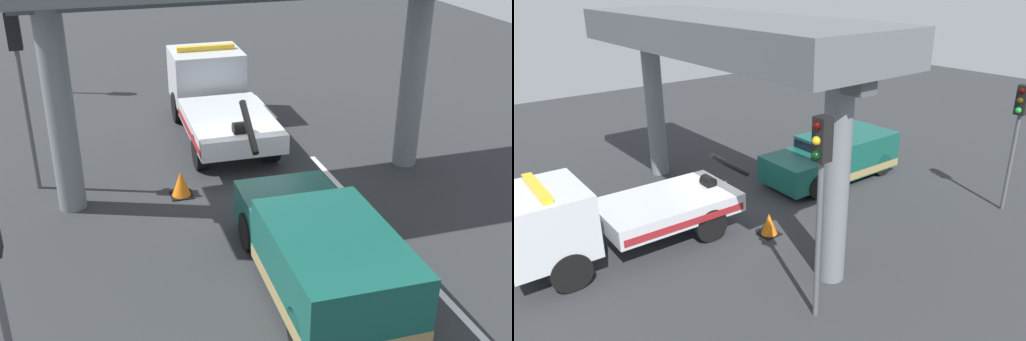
# 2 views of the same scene
# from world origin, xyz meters

# --- Properties ---
(ground_plane) EXTENTS (60.00, 40.00, 0.10)m
(ground_plane) POSITION_xyz_m (0.00, 0.00, -0.05)
(ground_plane) COLOR #2D3033
(lane_stripe_west) EXTENTS (2.60, 0.16, 0.01)m
(lane_stripe_west) POSITION_xyz_m (-6.00, -2.21, 0.00)
(lane_stripe_west) COLOR silver
(lane_stripe_west) RESTS_ON ground
(lane_stripe_mid) EXTENTS (2.60, 0.16, 0.01)m
(lane_stripe_mid) POSITION_xyz_m (0.00, -2.21, 0.00)
(lane_stripe_mid) COLOR silver
(lane_stripe_mid) RESTS_ON ground
(tow_truck_white) EXTENTS (7.27, 2.52, 2.46)m
(tow_truck_white) POSITION_xyz_m (4.16, -0.01, 1.20)
(tow_truck_white) COLOR silver
(tow_truck_white) RESTS_ON ground
(towed_van_green) EXTENTS (5.24, 2.30, 1.58)m
(towed_van_green) POSITION_xyz_m (-4.80, 0.00, 0.78)
(towed_van_green) COLOR #145147
(towed_van_green) RESTS_ON ground
(overpass_structure) EXTENTS (3.60, 11.16, 6.09)m
(overpass_structure) POSITION_xyz_m (0.15, 0.00, 5.28)
(overpass_structure) COLOR slate
(overpass_structure) RESTS_ON ground
(traffic_light_near) EXTENTS (0.39, 0.32, 4.09)m
(traffic_light_near) POSITION_xyz_m (-6.98, 5.42, 2.99)
(traffic_light_near) COLOR #515456
(traffic_light_near) RESTS_ON ground
(traffic_light_far) EXTENTS (0.39, 0.32, 4.59)m
(traffic_light_far) POSITION_xyz_m (1.52, 5.42, 3.33)
(traffic_light_far) COLOR #515456
(traffic_light_far) RESTS_ON ground
(traffic_cone_orange) EXTENTS (0.56, 0.56, 0.67)m
(traffic_cone_orange) POSITION_xyz_m (-0.03, 1.90, 0.32)
(traffic_cone_orange) COLOR orange
(traffic_cone_orange) RESTS_ON ground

